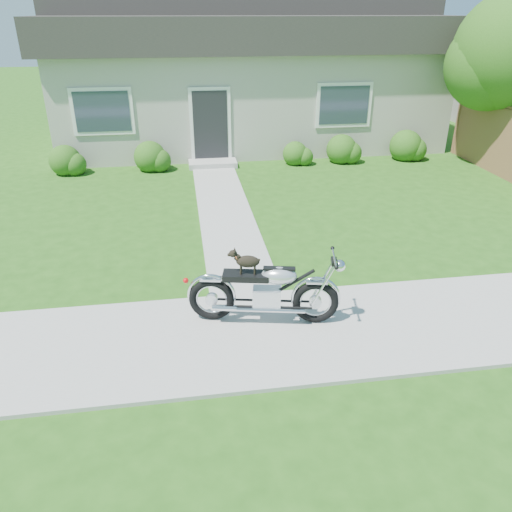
{
  "coord_description": "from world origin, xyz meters",
  "views": [
    {
      "loc": [
        -2.4,
        -5.78,
        4.13
      ],
      "look_at": [
        -1.37,
        1.0,
        0.75
      ],
      "focal_mm": 35.0,
      "sensor_mm": 36.0,
      "label": 1
    }
  ],
  "objects_px": {
    "house": "(247,75)",
    "motorcycle_with_dog": "(267,291)",
    "potted_plant_left": "(150,157)",
    "potted_plant_right": "(294,152)"
  },
  "relations": [
    {
      "from": "potted_plant_right",
      "to": "house",
      "type": "bearing_deg",
      "value": 105.25
    },
    {
      "from": "motorcycle_with_dog",
      "to": "potted_plant_left",
      "type": "bearing_deg",
      "value": 114.99
    },
    {
      "from": "potted_plant_left",
      "to": "potted_plant_right",
      "type": "distance_m",
      "value": 4.23
    },
    {
      "from": "potted_plant_right",
      "to": "motorcycle_with_dog",
      "type": "bearing_deg",
      "value": -105.3
    },
    {
      "from": "house",
      "to": "motorcycle_with_dog",
      "type": "distance_m",
      "value": 11.9
    },
    {
      "from": "house",
      "to": "motorcycle_with_dog",
      "type": "bearing_deg",
      "value": -96.44
    },
    {
      "from": "house",
      "to": "potted_plant_left",
      "type": "xyz_separation_m",
      "value": [
        -3.29,
        -3.44,
        -1.8
      ]
    },
    {
      "from": "potted_plant_right",
      "to": "motorcycle_with_dog",
      "type": "relative_size",
      "value": 0.31
    },
    {
      "from": "house",
      "to": "motorcycle_with_dog",
      "type": "relative_size",
      "value": 5.72
    },
    {
      "from": "house",
      "to": "motorcycle_with_dog",
      "type": "height_order",
      "value": "house"
    }
  ]
}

